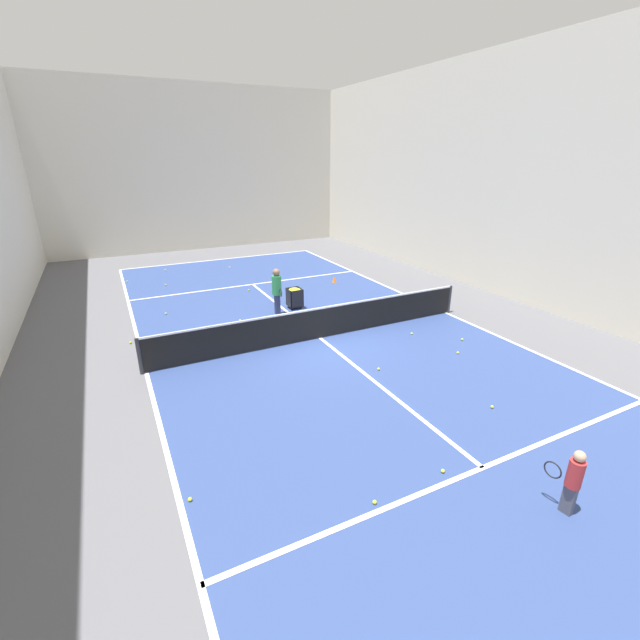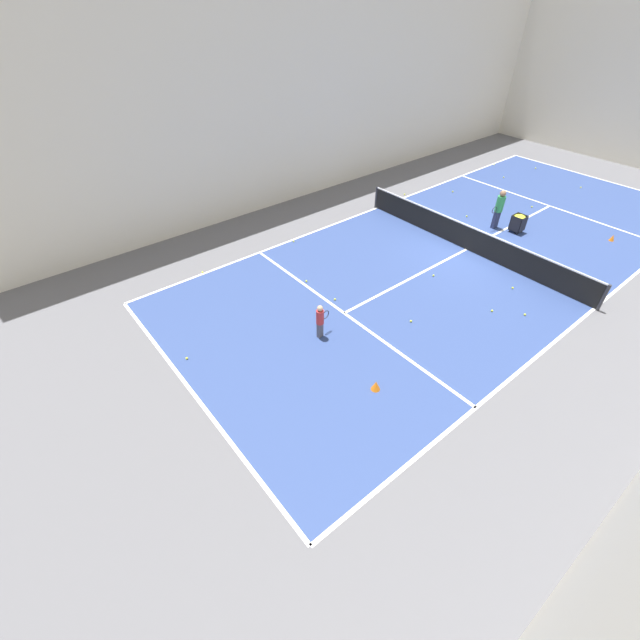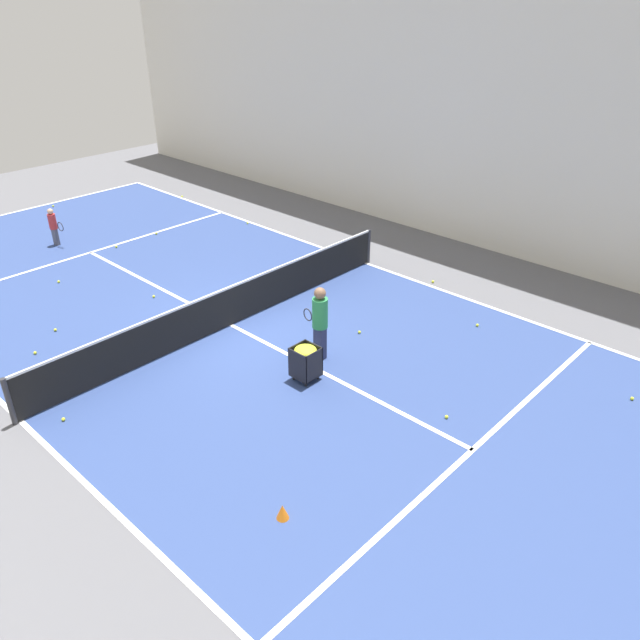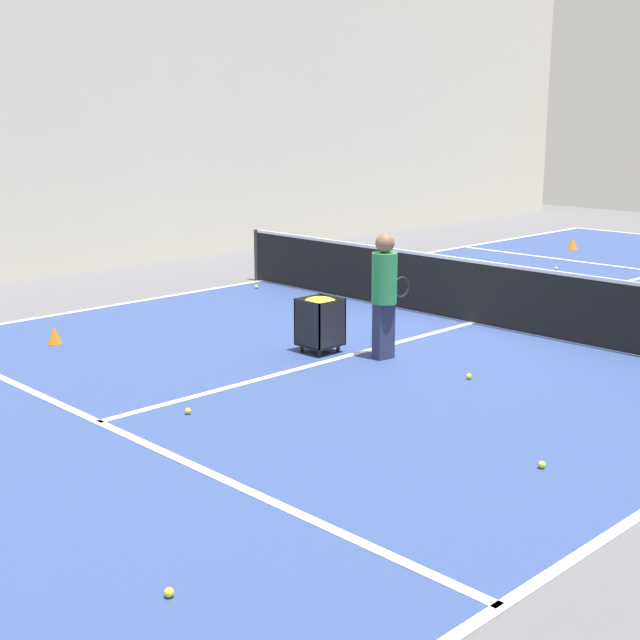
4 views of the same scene
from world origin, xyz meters
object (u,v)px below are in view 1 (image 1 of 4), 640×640
object	(u,v)px
ball_cart	(295,294)
training_cone_1	(334,279)
coach_at_net	(277,289)
tennis_net	(320,323)
player_near_baseline	(573,478)

from	to	relation	value
ball_cart	training_cone_1	size ratio (longest dim) A/B	2.94
coach_at_net	tennis_net	bearing A→B (deg)	16.34
player_near_baseline	training_cone_1	distance (m)	13.34
coach_at_net	ball_cart	bearing A→B (deg)	121.73
player_near_baseline	coach_at_net	world-z (taller)	coach_at_net
player_near_baseline	training_cone_1	world-z (taller)	player_near_baseline
player_near_baseline	ball_cart	world-z (taller)	player_near_baseline
coach_at_net	ball_cart	distance (m)	0.99
tennis_net	training_cone_1	distance (m)	6.19
ball_cart	training_cone_1	distance (m)	3.76
tennis_net	ball_cart	size ratio (longest dim) A/B	13.52
tennis_net	training_cone_1	bearing A→B (deg)	57.54
coach_at_net	training_cone_1	size ratio (longest dim) A/B	6.38
coach_at_net	training_cone_1	bearing A→B (deg)	133.32
ball_cart	training_cone_1	xyz separation A→B (m)	(2.91, 2.35, -0.39)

